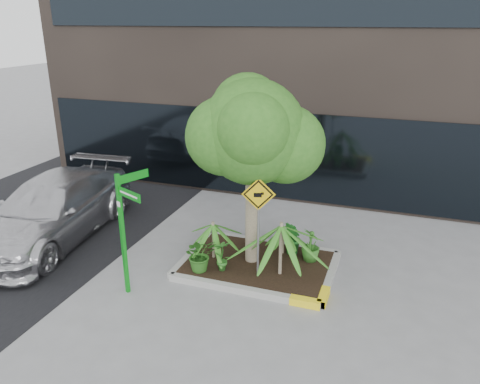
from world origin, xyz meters
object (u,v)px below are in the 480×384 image
(cattle_sign, at_px, (258,212))
(tree, at_px, (253,132))
(street_sign_post, at_px, (125,222))
(parked_car, at_px, (53,209))

(cattle_sign, bearing_deg, tree, 100.66)
(tree, height_order, cattle_sign, tree)
(tree, xyz_separation_m, cattle_sign, (0.34, -0.67, -1.43))
(cattle_sign, bearing_deg, street_sign_post, -169.69)
(tree, height_order, street_sign_post, tree)
(parked_car, bearing_deg, tree, -2.04)
(tree, height_order, parked_car, tree)
(tree, distance_m, parked_car, 5.61)
(tree, distance_m, street_sign_post, 3.08)
(tree, distance_m, cattle_sign, 1.62)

